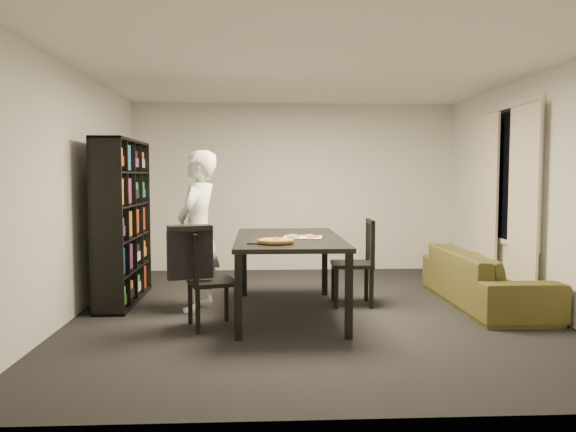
{
  "coord_description": "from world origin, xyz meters",
  "views": [
    {
      "loc": [
        -0.55,
        -6.04,
        1.48
      ],
      "look_at": [
        -0.25,
        -0.02,
        1.05
      ],
      "focal_mm": 35.0,
      "sensor_mm": 36.0,
      "label": 1
    }
  ],
  "objects": [
    {
      "name": "room",
      "position": [
        0.0,
        0.0,
        1.3
      ],
      "size": [
        5.01,
        5.51,
        2.61
      ],
      "color": "black",
      "rests_on": "ground"
    },
    {
      "name": "window_pane",
      "position": [
        2.48,
        0.6,
        1.5
      ],
      "size": [
        0.02,
        1.4,
        1.6
      ],
      "primitive_type": "cube",
      "color": "black",
      "rests_on": "room"
    },
    {
      "name": "window_frame",
      "position": [
        2.48,
        0.6,
        1.5
      ],
      "size": [
        0.03,
        1.52,
        1.72
      ],
      "primitive_type": "cube",
      "color": "white",
      "rests_on": "room"
    },
    {
      "name": "curtain_left",
      "position": [
        2.4,
        0.08,
        1.15
      ],
      "size": [
        0.03,
        0.7,
        2.25
      ],
      "primitive_type": "cube",
      "color": "beige",
      "rests_on": "room"
    },
    {
      "name": "curtain_right",
      "position": [
        2.4,
        1.12,
        1.15
      ],
      "size": [
        0.03,
        0.7,
        2.25
      ],
      "primitive_type": "cube",
      "color": "beige",
      "rests_on": "room"
    },
    {
      "name": "bookshelf",
      "position": [
        -2.16,
        0.6,
        0.95
      ],
      "size": [
        0.35,
        1.5,
        1.9
      ],
      "primitive_type": "cube",
      "color": "black",
      "rests_on": "room"
    },
    {
      "name": "dining_table",
      "position": [
        -0.25,
        -0.12,
        0.76
      ],
      "size": [
        1.11,
        2.0,
        0.83
      ],
      "color": "black",
      "rests_on": "room"
    },
    {
      "name": "chair_left",
      "position": [
        -1.1,
        -0.62,
        0.53
      ],
      "size": [
        0.55,
        0.55,
        0.94
      ],
      "rotation": [
        0.0,
        0.0,
        1.88
      ],
      "color": "black",
      "rests_on": "room"
    },
    {
      "name": "chair_right",
      "position": [
        0.6,
        0.28,
        0.56
      ],
      "size": [
        0.48,
        0.48,
        0.99
      ],
      "rotation": [
        0.0,
        0.0,
        -1.62
      ],
      "color": "black",
      "rests_on": "room"
    },
    {
      "name": "draped_jacket",
      "position": [
        -1.22,
        -0.66,
        0.77
      ],
      "size": [
        0.45,
        0.3,
        0.52
      ],
      "rotation": [
        0.0,
        0.0,
        1.88
      ],
      "color": "black",
      "rests_on": "chair_left"
    },
    {
      "name": "person",
      "position": [
        -1.23,
        0.14,
        0.88
      ],
      "size": [
        0.59,
        0.74,
        1.76
      ],
      "primitive_type": "imported",
      "rotation": [
        0.0,
        0.0,
        -1.87
      ],
      "color": "white",
      "rests_on": "room"
    },
    {
      "name": "baking_tray",
      "position": [
        -0.44,
        -0.62,
        0.84
      ],
      "size": [
        0.47,
        0.41,
        0.01
      ],
      "primitive_type": "cube",
      "rotation": [
        0.0,
        0.0,
        -0.24
      ],
      "color": "black",
      "rests_on": "dining_table"
    },
    {
      "name": "pepperoni_pizza",
      "position": [
        -0.4,
        -0.69,
        0.86
      ],
      "size": [
        0.35,
        0.35,
        0.03
      ],
      "rotation": [
        0.0,
        0.0,
        0.13
      ],
      "color": "olive",
      "rests_on": "dining_table"
    },
    {
      "name": "kitchen_towel",
      "position": [
        -0.1,
        -0.18,
        0.84
      ],
      "size": [
        0.44,
        0.36,
        0.01
      ],
      "primitive_type": "cube",
      "rotation": [
        0.0,
        0.0,
        -0.16
      ],
      "color": "white",
      "rests_on": "dining_table"
    },
    {
      "name": "pizza_slices",
      "position": [
        -0.11,
        -0.17,
        0.85
      ],
      "size": [
        0.39,
        0.33,
        0.01
      ],
      "primitive_type": null,
      "rotation": [
        0.0,
        0.0,
        -0.07
      ],
      "color": "gold",
      "rests_on": "dining_table"
    },
    {
      "name": "sofa",
      "position": [
        2.04,
        0.21,
        0.31
      ],
      "size": [
        0.83,
        2.13,
        0.62
      ],
      "primitive_type": "imported",
      "rotation": [
        0.0,
        0.0,
        1.57
      ],
      "color": "#45451B",
      "rests_on": "room"
    }
  ]
}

